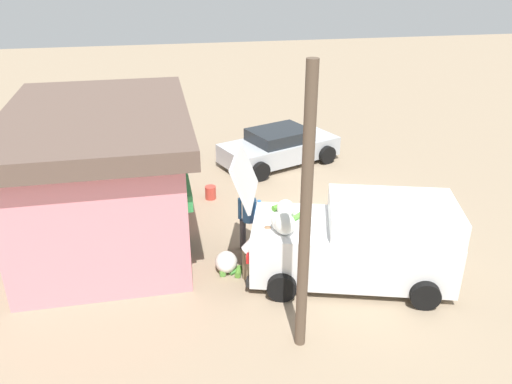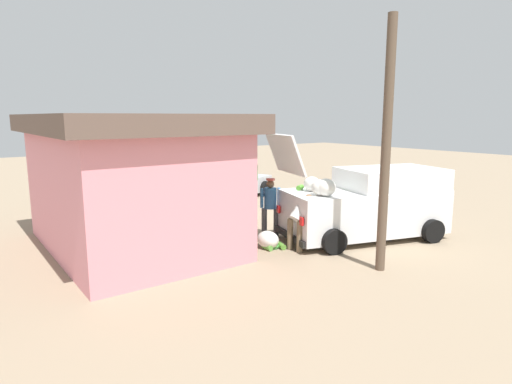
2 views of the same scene
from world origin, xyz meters
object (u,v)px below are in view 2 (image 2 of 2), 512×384
Objects in this scene: vendor_standing at (270,204)px; unloaded_banana_pile at (269,240)px; paint_bucket at (198,213)px; delivery_van at (368,203)px; parked_sedan at (228,185)px; customer_bending at (300,217)px; storefront_bar at (130,180)px.

vendor_standing is 1.30m from unloaded_banana_pile.
delivery_van is at bearing -149.11° from paint_bucket.
parked_sedan is at bearing 1.17° from delivery_van.
customer_bending is 1.00m from unloaded_banana_pile.
vendor_standing is (1.62, 2.13, -0.02)m from delivery_van.
vendor_standing is at bearing -167.84° from paint_bucket.
customer_bending reaches higher than paint_bucket.
delivery_van is 2.27m from customer_bending.
customer_bending is (-2.72, -3.30, -0.89)m from storefront_bar.
paint_bucket is (1.70, -2.77, -1.53)m from storefront_bar.
storefront_bar is at bearing 50.49° from customer_bending.
storefront_bar is 8.23× the size of unloaded_banana_pile.
vendor_standing is 3.19m from paint_bucket.
paint_bucket is (3.03, 0.65, -0.74)m from vendor_standing.
vendor_standing is 2.11× the size of unloaded_banana_pile.
delivery_van reaches higher than unloaded_banana_pile.
storefront_bar reaches higher than customer_bending.
unloaded_banana_pile is at bearing -128.33° from storefront_bar.
storefront_bar is 1.45× the size of parked_sedan.
storefront_bar is 6.34m from delivery_van.
storefront_bar is 6.89m from parked_sedan.
delivery_van reaches higher than vendor_standing.
parked_sedan is 3.19× the size of customer_bending.
delivery_van is at bearing -95.98° from customer_bending.
delivery_van reaches higher than customer_bending.
storefront_bar is at bearing 121.52° from paint_bucket.
customer_bending is (-6.83, 2.11, 0.25)m from parked_sedan.
parked_sedan is 5.81m from vendor_standing.
storefront_bar is at bearing 127.23° from parked_sedan.
parked_sedan is 3.60m from paint_bucket.
vendor_standing reaches higher than paint_bucket.
vendor_standing is at bearing 159.97° from parked_sedan.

